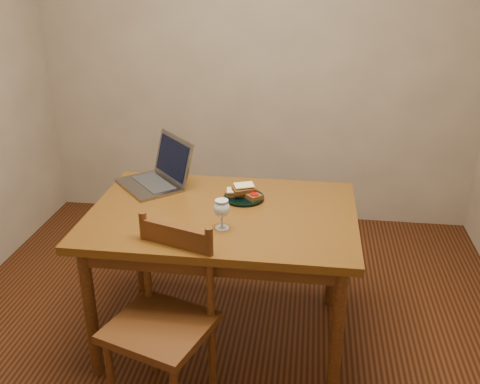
# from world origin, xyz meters

# --- Properties ---
(floor) EXTENTS (3.20, 3.20, 0.02)m
(floor) POSITION_xyz_m (0.00, 0.00, -0.01)
(floor) COLOR black
(floor) RESTS_ON ground
(back_wall) EXTENTS (3.20, 0.02, 2.60)m
(back_wall) POSITION_xyz_m (0.00, 1.61, 1.30)
(back_wall) COLOR gray
(back_wall) RESTS_ON floor
(front_wall) EXTENTS (3.20, 0.02, 2.60)m
(front_wall) POSITION_xyz_m (0.00, -1.61, 1.30)
(front_wall) COLOR gray
(front_wall) RESTS_ON floor
(table) EXTENTS (1.30, 0.90, 0.74)m
(table) POSITION_xyz_m (-0.01, 0.08, 0.65)
(table) COLOR #46290B
(table) RESTS_ON floor
(chair) EXTENTS (0.51, 0.50, 0.44)m
(chair) POSITION_xyz_m (-0.19, -0.41, 0.47)
(chair) COLOR #381E0B
(chair) RESTS_ON floor
(plate) EXTENTS (0.21, 0.21, 0.02)m
(plate) POSITION_xyz_m (0.08, 0.23, 0.75)
(plate) COLOR black
(plate) RESTS_ON table
(sandwich_cheese) EXTENTS (0.12, 0.08, 0.03)m
(sandwich_cheese) POSITION_xyz_m (0.04, 0.24, 0.78)
(sandwich_cheese) COLOR #381E0C
(sandwich_cheese) RESTS_ON plate
(sandwich_tomato) EXTENTS (0.12, 0.12, 0.03)m
(sandwich_tomato) POSITION_xyz_m (0.12, 0.22, 0.77)
(sandwich_tomato) COLOR #381E0C
(sandwich_tomato) RESTS_ON plate
(sandwich_top) EXTENTS (0.13, 0.11, 0.04)m
(sandwich_top) POSITION_xyz_m (0.08, 0.24, 0.80)
(sandwich_top) COLOR #381E0C
(sandwich_top) RESTS_ON plate
(milk_glass) EXTENTS (0.07, 0.07, 0.14)m
(milk_glass) POSITION_xyz_m (0.02, -0.10, 0.81)
(milk_glass) COLOR white
(milk_glass) RESTS_ON table
(laptop) EXTENTS (0.47, 0.47, 0.25)m
(laptop) POSITION_xyz_m (-0.40, 0.38, 0.81)
(laptop) COLOR slate
(laptop) RESTS_ON table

